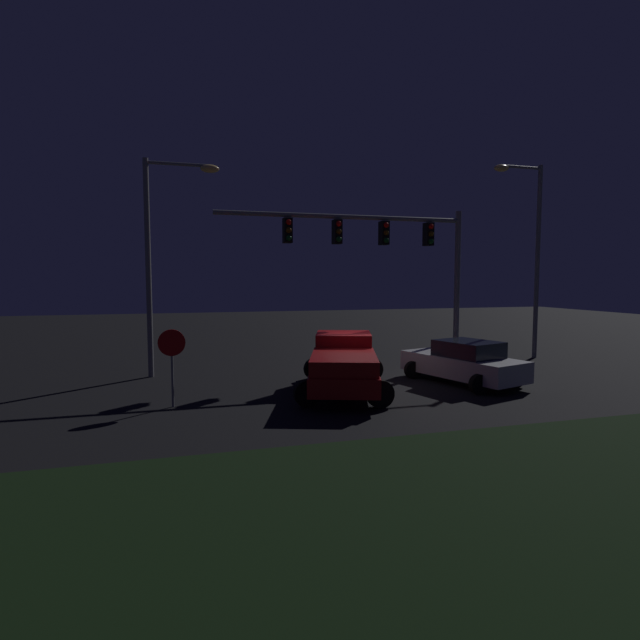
# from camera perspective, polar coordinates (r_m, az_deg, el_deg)

# --- Properties ---
(ground_plane) EXTENTS (80.00, 80.00, 0.00)m
(ground_plane) POSITION_cam_1_polar(r_m,az_deg,el_deg) (17.38, 5.05, -7.45)
(ground_plane) COLOR black
(grass_median) EXTENTS (20.74, 7.90, 0.10)m
(grass_median) POSITION_cam_1_polar(r_m,az_deg,el_deg) (9.46, 27.56, -18.23)
(grass_median) COLOR black
(grass_median) RESTS_ON ground_plane
(pickup_truck) EXTENTS (3.98, 5.76, 1.80)m
(pickup_truck) POSITION_cam_1_polar(r_m,az_deg,el_deg) (16.39, 2.69, -4.63)
(pickup_truck) COLOR maroon
(pickup_truck) RESTS_ON ground_plane
(car_sedan) EXTENTS (3.27, 4.73, 1.51)m
(car_sedan) POSITION_cam_1_polar(r_m,az_deg,el_deg) (18.36, 15.96, -4.62)
(car_sedan) COLOR #B7B7BC
(car_sedan) RESTS_ON ground_plane
(traffic_signal_gantry) EXTENTS (10.32, 0.56, 6.50)m
(traffic_signal_gantry) POSITION_cam_1_polar(r_m,az_deg,el_deg) (20.82, 7.35, 8.44)
(traffic_signal_gantry) COLOR slate
(traffic_signal_gantry) RESTS_ON ground_plane
(street_lamp_left) EXTENTS (2.73, 0.44, 8.01)m
(street_lamp_left) POSITION_cam_1_polar(r_m,az_deg,el_deg) (19.63, -17.31, 8.61)
(street_lamp_left) COLOR slate
(street_lamp_left) RESTS_ON ground_plane
(street_lamp_right) EXTENTS (2.50, 0.44, 8.76)m
(street_lamp_right) POSITION_cam_1_polar(r_m,az_deg,el_deg) (24.98, 22.65, 8.47)
(street_lamp_right) COLOR slate
(street_lamp_right) RESTS_ON ground_plane
(stop_sign) EXTENTS (0.76, 0.08, 2.23)m
(stop_sign) POSITION_cam_1_polar(r_m,az_deg,el_deg) (14.86, -16.43, -3.58)
(stop_sign) COLOR slate
(stop_sign) RESTS_ON ground_plane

